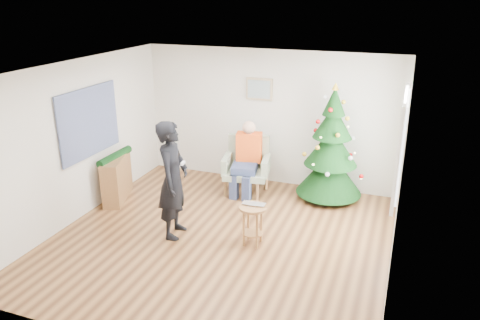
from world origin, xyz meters
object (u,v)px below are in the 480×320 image
at_px(armchair, 247,172).
at_px(christmas_tree, 331,148).
at_px(stool, 253,225).
at_px(standing_man, 173,180).
at_px(console, 117,178).

bearing_deg(armchair, christmas_tree, -1.22).
bearing_deg(armchair, stool, -78.70).
bearing_deg(stool, christmas_tree, 69.56).
bearing_deg(christmas_tree, stool, -110.44).
xyz_separation_m(christmas_tree, standing_man, (-2.00, -2.19, -0.05)).
bearing_deg(christmas_tree, armchair, -170.51).
distance_m(armchair, standing_man, 2.07).
height_order(christmas_tree, standing_man, christmas_tree).
bearing_deg(christmas_tree, console, -159.31).
bearing_deg(console, stool, -33.32).
relative_size(armchair, standing_man, 0.57).
bearing_deg(stool, armchair, 112.02).
height_order(stool, armchair, armchair).
distance_m(stool, standing_man, 1.38).
bearing_deg(armchair, standing_man, -115.14).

